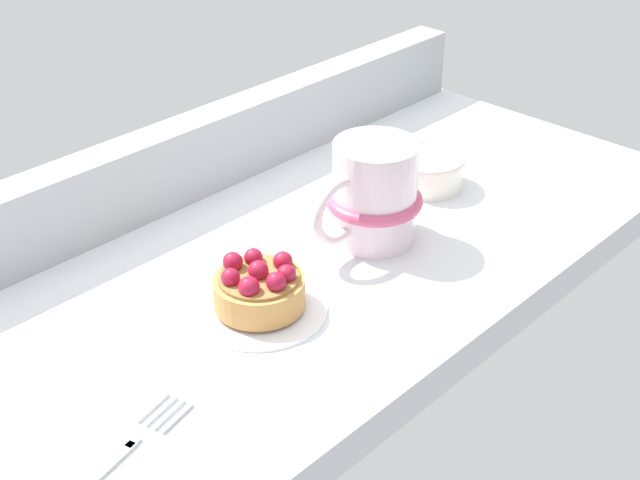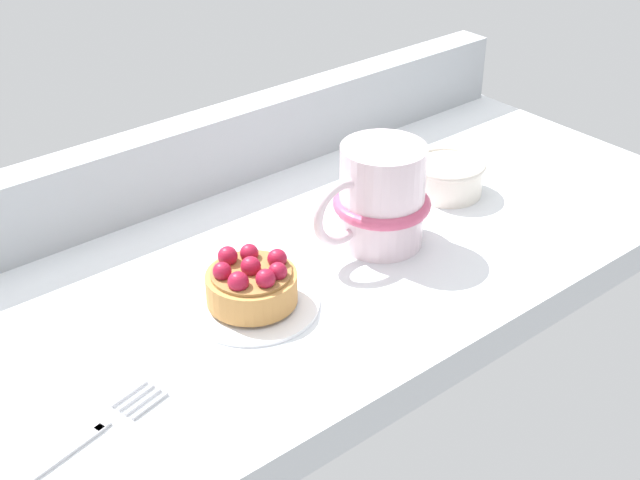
{
  "view_description": "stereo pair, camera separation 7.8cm",
  "coord_description": "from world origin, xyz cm",
  "px_view_note": "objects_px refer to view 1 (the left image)",
  "views": [
    {
      "loc": [
        -46.38,
        -49.13,
        43.95
      ],
      "look_at": [
        2.0,
        -3.16,
        3.37
      ],
      "focal_mm": 50.07,
      "sensor_mm": 36.0,
      "label": 1
    },
    {
      "loc": [
        -40.69,
        -54.47,
        43.95
      ],
      "look_at": [
        2.0,
        -3.16,
        3.37
      ],
      "focal_mm": 50.07,
      "sensor_mm": 36.0,
      "label": 2
    }
  ],
  "objects_px": {
    "dessert_plate": "(260,308)",
    "raspberry_tart": "(259,287)",
    "sugar_bowl": "(430,170)",
    "dessert_fork": "(107,466)",
    "coffee_mug": "(373,194)"
  },
  "relations": [
    {
      "from": "raspberry_tart",
      "to": "coffee_mug",
      "type": "relative_size",
      "value": 0.6
    },
    {
      "from": "dessert_plate",
      "to": "sugar_bowl",
      "type": "relative_size",
      "value": 1.49
    },
    {
      "from": "raspberry_tart",
      "to": "dessert_fork",
      "type": "xyz_separation_m",
      "value": [
        -0.19,
        -0.06,
        -0.02
      ]
    },
    {
      "from": "raspberry_tart",
      "to": "coffee_mug",
      "type": "bearing_deg",
      "value": 3.21
    },
    {
      "from": "coffee_mug",
      "to": "sugar_bowl",
      "type": "xyz_separation_m",
      "value": [
        0.12,
        0.03,
        -0.03
      ]
    },
    {
      "from": "raspberry_tart",
      "to": "coffee_mug",
      "type": "distance_m",
      "value": 0.16
    },
    {
      "from": "dessert_plate",
      "to": "raspberry_tart",
      "type": "bearing_deg",
      "value": -124.83
    },
    {
      "from": "dessert_plate",
      "to": "sugar_bowl",
      "type": "height_order",
      "value": "sugar_bowl"
    },
    {
      "from": "raspberry_tart",
      "to": "sugar_bowl",
      "type": "relative_size",
      "value": 1.01
    },
    {
      "from": "dessert_fork",
      "to": "sugar_bowl",
      "type": "xyz_separation_m",
      "value": [
        0.47,
        0.09,
        0.02
      ]
    },
    {
      "from": "dessert_plate",
      "to": "raspberry_tart",
      "type": "xyz_separation_m",
      "value": [
        -0.0,
        -0.0,
        0.02
      ]
    },
    {
      "from": "coffee_mug",
      "to": "dessert_fork",
      "type": "xyz_separation_m",
      "value": [
        -0.35,
        -0.07,
        -0.05
      ]
    },
    {
      "from": "coffee_mug",
      "to": "sugar_bowl",
      "type": "height_order",
      "value": "coffee_mug"
    },
    {
      "from": "raspberry_tart",
      "to": "coffee_mug",
      "type": "xyz_separation_m",
      "value": [
        0.15,
        0.01,
        0.02
      ]
    },
    {
      "from": "dessert_plate",
      "to": "coffee_mug",
      "type": "bearing_deg",
      "value": 3.18
    }
  ]
}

